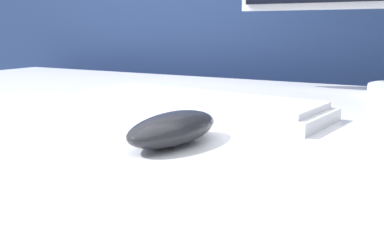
% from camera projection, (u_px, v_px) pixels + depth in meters
% --- Properties ---
extents(partition_panel, '(5.00, 0.03, 1.23)m').
position_uv_depth(partition_panel, '(316.00, 140.00, 1.11)').
color(partition_panel, navy).
rests_on(partition_panel, ground_plane).
extents(computer_mouse_near, '(0.07, 0.13, 0.03)m').
position_uv_depth(computer_mouse_near, '(173.00, 128.00, 0.45)').
color(computer_mouse_near, '#232328').
rests_on(computer_mouse_near, desk).
extents(keyboard, '(0.37, 0.16, 0.02)m').
position_uv_depth(keyboard, '(197.00, 104.00, 0.62)').
color(keyboard, silver).
rests_on(keyboard, desk).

